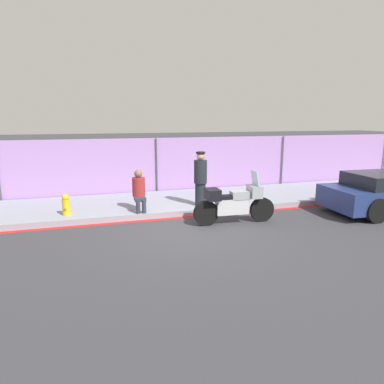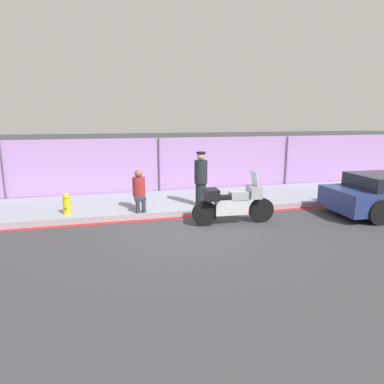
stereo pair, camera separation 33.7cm
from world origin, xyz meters
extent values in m
plane|color=#38383D|center=(0.00, 0.00, 0.00)|extent=(120.00, 120.00, 0.00)
cube|color=#8E93A3|center=(0.00, 2.85, 0.09)|extent=(39.79, 3.07, 0.18)
cube|color=red|center=(0.00, 1.23, 0.00)|extent=(39.79, 0.18, 0.01)
cube|color=#AD7FC6|center=(0.00, 4.47, 1.09)|extent=(37.80, 0.08, 2.18)
cylinder|color=#4C4C51|center=(0.00, 4.37, 1.09)|extent=(0.05, 0.05, 2.18)
cylinder|color=#4C4C51|center=(5.36, 4.37, 1.09)|extent=(0.05, 0.05, 2.18)
cylinder|color=#4C4C51|center=(10.71, 4.37, 1.09)|extent=(0.05, 0.05, 2.18)
cylinder|color=black|center=(2.24, 0.23, 0.35)|extent=(0.70, 0.18, 0.70)
cylinder|color=black|center=(0.58, 0.31, 0.35)|extent=(0.70, 0.18, 0.70)
cube|color=silver|center=(1.33, 0.27, 0.50)|extent=(0.93, 0.33, 0.44)
cube|color=#999EA3|center=(1.56, 0.26, 0.81)|extent=(0.54, 0.33, 0.22)
cube|color=black|center=(1.23, 0.28, 0.77)|extent=(0.61, 0.31, 0.10)
cube|color=#999EA3|center=(1.99, 0.24, 0.89)|extent=(0.34, 0.49, 0.34)
cube|color=silver|center=(1.99, 0.24, 1.27)|extent=(0.13, 0.42, 0.42)
cube|color=black|center=(0.76, 0.30, 0.87)|extent=(0.39, 0.52, 0.30)
cylinder|color=#1E2328|center=(0.90, 1.82, 0.54)|extent=(0.33, 0.33, 0.72)
cylinder|color=#1E2328|center=(0.90, 1.82, 1.26)|extent=(0.41, 0.41, 0.72)
sphere|color=tan|center=(0.90, 1.82, 1.75)|extent=(0.25, 0.25, 0.25)
cylinder|color=black|center=(0.90, 1.82, 1.86)|extent=(0.29, 0.29, 0.06)
cylinder|color=#2D3342|center=(-1.13, 1.42, 0.37)|extent=(0.12, 0.12, 0.39)
cylinder|color=#2D3342|center=(-0.96, 1.42, 0.37)|extent=(0.12, 0.12, 0.39)
cube|color=#2D3342|center=(-1.04, 1.62, 0.57)|extent=(0.33, 0.39, 0.10)
cylinder|color=maroon|center=(-1.04, 1.81, 0.89)|extent=(0.38, 0.38, 0.55)
sphere|color=brown|center=(-1.04, 1.81, 1.29)|extent=(0.24, 0.24, 0.24)
cylinder|color=black|center=(5.34, 0.87, 0.36)|extent=(0.72, 0.25, 0.72)
cylinder|color=black|center=(5.27, -0.83, 0.36)|extent=(0.72, 0.25, 0.72)
cylinder|color=gold|center=(-3.13, 1.84, 0.41)|extent=(0.22, 0.22, 0.46)
sphere|color=gold|center=(-3.13, 1.84, 0.69)|extent=(0.20, 0.20, 0.20)
cylinder|color=gold|center=(-3.13, 1.72, 0.43)|extent=(0.08, 0.09, 0.08)
camera|label=1|loc=(-2.38, -8.25, 2.91)|focal=32.00mm
camera|label=2|loc=(-2.05, -8.34, 2.91)|focal=32.00mm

